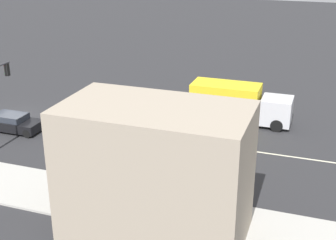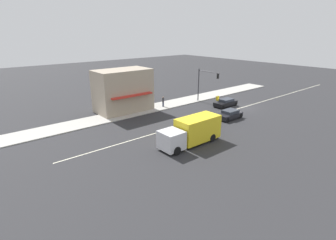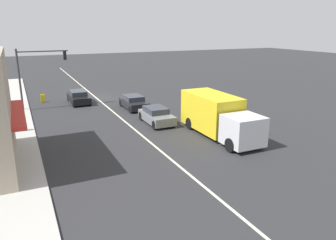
% 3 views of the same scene
% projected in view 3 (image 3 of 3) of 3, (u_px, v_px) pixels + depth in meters
% --- Properties ---
extents(ground_plane, '(160.00, 160.00, 0.00)m').
position_uv_depth(ground_plane, '(162.00, 152.00, 20.68)').
color(ground_plane, '#2B2B2D').
extents(sidewalk_right, '(4.00, 73.00, 0.12)m').
position_uv_depth(sidewalk_right, '(3.00, 182.00, 16.58)').
color(sidewalk_right, '#B2AFA8').
rests_on(sidewalk_right, ground).
extents(lane_marking_center, '(0.16, 60.00, 0.01)m').
position_uv_depth(lane_marking_center, '(96.00, 98.00, 36.37)').
color(lane_marking_center, beige).
rests_on(lane_marking_center, ground).
extents(traffic_signal_main, '(4.59, 0.34, 5.60)m').
position_uv_depth(traffic_signal_main, '(35.00, 68.00, 30.42)').
color(traffic_signal_main, '#333338').
rests_on(traffic_signal_main, sidewalk_right).
extents(pedestrian, '(0.34, 0.34, 1.65)m').
position_uv_depth(pedestrian, '(13.00, 121.00, 23.99)').
color(pedestrian, '#282D42').
rests_on(pedestrian, sidewalk_right).
extents(warning_aframe_sign, '(0.45, 0.53, 0.84)m').
position_uv_depth(warning_aframe_sign, '(43.00, 98.00, 34.11)').
color(warning_aframe_sign, yellow).
rests_on(warning_aframe_sign, ground).
extents(delivery_truck, '(2.44, 7.50, 2.87)m').
position_uv_depth(delivery_truck, '(218.00, 116.00, 23.46)').
color(delivery_truck, silver).
rests_on(delivery_truck, ground).
extents(sedan_dark, '(1.90, 3.87, 1.24)m').
position_uv_depth(sedan_dark, '(134.00, 102.00, 31.48)').
color(sedan_dark, black).
rests_on(sedan_dark, ground).
extents(suv_black, '(1.80, 4.14, 1.26)m').
position_uv_depth(suv_black, '(79.00, 97.00, 33.78)').
color(suv_black, black).
rests_on(suv_black, ground).
extents(suv_grey, '(1.82, 3.89, 1.32)m').
position_uv_depth(suv_grey, '(157.00, 116.00, 26.62)').
color(suv_grey, slate).
rests_on(suv_grey, ground).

